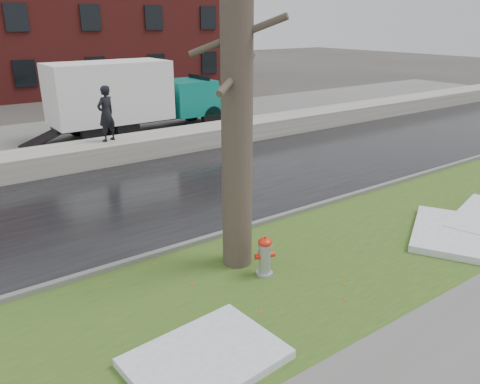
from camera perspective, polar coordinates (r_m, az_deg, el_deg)
ground at (r=10.97m, az=5.11°, el=-6.04°), size 120.00×120.00×0.00m
verge at (r=10.16m, az=9.72°, el=-8.41°), size 60.00×4.50×0.04m
road at (r=14.39m, az=-6.56°, el=0.50°), size 60.00×7.00×0.03m
parking_lot at (r=21.95m, az=-17.57°, el=6.58°), size 60.00×9.00×0.03m
curb at (r=11.64m, az=1.92°, el=-3.97°), size 60.00×0.15×0.14m
snowbank at (r=17.93m, az=-13.22°, el=5.26°), size 60.00×1.60×0.75m
brick_building at (r=38.36m, az=-24.10°, el=18.82°), size 26.00×12.00×10.00m
bg_tree_right at (r=38.66m, az=0.08°, el=17.98°), size 1.40×1.62×6.50m
fire_hydrant at (r=9.32m, az=3.03°, el=-7.63°), size 0.42×0.39×0.85m
tree at (r=8.81m, az=-0.38°, el=13.76°), size 1.40×1.58×7.56m
box_truck at (r=21.62m, az=-13.01°, el=11.36°), size 9.64×2.40×3.21m
worker at (r=17.41m, az=-16.02°, el=9.17°), size 0.85×0.72×1.97m
snow_patch_near at (r=12.16m, az=25.14°, el=-4.66°), size 3.25×3.03×0.16m
snow_patch_far at (r=7.40m, az=-4.22°, el=-19.57°), size 2.32×1.77×0.14m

